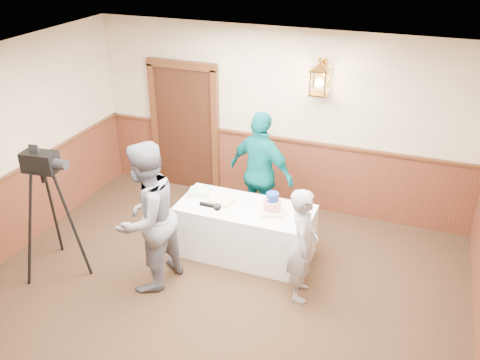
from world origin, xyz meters
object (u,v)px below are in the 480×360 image
object	(u,v)px
interviewer	(146,218)
baker	(303,245)
display_table	(245,231)
assistant_p	(261,173)
sheet_cake_green	(199,192)
sheet_cake_yellow	(222,201)
tv_camera_rig	(52,220)
tiered_cake	(272,205)

from	to	relation	value
interviewer	baker	xyz separation A→B (m)	(1.82, 0.44, -0.23)
interviewer	baker	distance (m)	1.88
display_table	assistant_p	distance (m)	0.89
sheet_cake_green	display_table	bearing A→B (deg)	-7.88
sheet_cake_yellow	assistant_p	distance (m)	0.79
baker	assistant_p	world-z (taller)	assistant_p
sheet_cake_green	tv_camera_rig	bearing A→B (deg)	-138.50
tiered_cake	interviewer	xyz separation A→B (m)	(-1.27, -0.97, 0.10)
assistant_p	tv_camera_rig	distance (m)	2.87
display_table	assistant_p	xyz separation A→B (m)	(-0.02, 0.71, 0.54)
sheet_cake_yellow	assistant_p	xyz separation A→B (m)	(0.31, 0.71, 0.13)
baker	assistant_p	size ratio (longest dim) A/B	0.80
sheet_cake_yellow	baker	size ratio (longest dim) A/B	0.20
tv_camera_rig	sheet_cake_yellow	bearing A→B (deg)	26.54
display_table	tiered_cake	bearing A→B (deg)	-3.20
sheet_cake_yellow	sheet_cake_green	world-z (taller)	sheet_cake_green
tiered_cake	sheet_cake_yellow	world-z (taller)	tiered_cake
display_table	tv_camera_rig	bearing A→B (deg)	-151.40
tiered_cake	assistant_p	bearing A→B (deg)	118.62
tv_camera_rig	baker	bearing A→B (deg)	5.27
interviewer	tv_camera_rig	size ratio (longest dim) A/B	1.14
sheet_cake_yellow	interviewer	bearing A→B (deg)	-119.41
sheet_cake_green	sheet_cake_yellow	bearing A→B (deg)	-15.13
display_table	sheet_cake_yellow	xyz separation A→B (m)	(-0.34, -0.00, 0.41)
sheet_cake_green	assistant_p	distance (m)	0.93
tiered_cake	sheet_cake_yellow	size ratio (longest dim) A/B	1.26
tv_camera_rig	assistant_p	bearing A→B (deg)	35.13
tiered_cake	interviewer	distance (m)	1.60
interviewer	sheet_cake_green	bearing A→B (deg)	-178.99
assistant_p	tiered_cake	bearing A→B (deg)	136.65
sheet_cake_green	interviewer	world-z (taller)	interviewer
display_table	interviewer	distance (m)	1.46
display_table	sheet_cake_green	size ratio (longest dim) A/B	6.61
display_table	tiered_cake	distance (m)	0.62
assistant_p	sheet_cake_yellow	bearing A→B (deg)	84.19
assistant_p	tv_camera_rig	size ratio (longest dim) A/B	1.08
sheet_cake_green	baker	world-z (taller)	baker
display_table	baker	size ratio (longest dim) A/B	1.23
tv_camera_rig	tiered_cake	bearing A→B (deg)	18.35
tiered_cake	baker	xyz separation A→B (m)	(0.55, -0.54, -0.13)
tiered_cake	interviewer	size ratio (longest dim) A/B	0.19
tiered_cake	assistant_p	size ratio (longest dim) A/B	0.20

